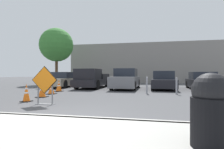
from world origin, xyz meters
name	(u,v)px	position (x,y,z in m)	size (l,w,h in m)	color
ground_plane	(119,89)	(0.00, 10.00, 0.00)	(96.00, 96.00, 0.00)	#4C4C4F
sidewalk_strip	(20,137)	(0.00, -1.36, 0.07)	(29.83, 2.72, 0.14)	#ADAAA3
curb_lip	(58,118)	(0.00, 0.00, 0.07)	(29.83, 0.20, 0.14)	#ADAAA3
road_closed_sign	(45,83)	(-1.70, 2.10, 0.84)	(1.09, 0.20, 1.51)	black
traffic_cone_nearest	(26,93)	(-2.90, 2.61, 0.38)	(0.39, 0.39, 0.78)	black
traffic_cone_second	(42,90)	(-3.10, 4.06, 0.37)	(0.50, 0.50, 0.76)	black
traffic_cone_third	(51,89)	(-3.36, 5.42, 0.30)	(0.51, 0.51, 0.63)	black
traffic_cone_fourth	(59,86)	(-3.69, 6.95, 0.39)	(0.52, 0.52, 0.79)	black
parked_car_nearest	(63,80)	(-5.27, 10.60, 0.64)	(1.94, 4.24, 1.37)	#A39984
pickup_truck	(92,80)	(-2.35, 10.11, 0.72)	(2.02, 5.16, 1.61)	black
parked_car_second	(126,79)	(0.60, 9.95, 0.75)	(2.07, 4.73, 1.63)	slate
parked_car_third	(163,81)	(3.53, 10.08, 0.66)	(2.01, 4.23, 1.43)	black
parked_car_fourth	(202,81)	(6.46, 10.50, 0.62)	(2.09, 4.56, 1.36)	black
trash_bin	(211,110)	(3.14, -1.34, 0.68)	(0.56, 0.56, 1.09)	black
bollard_nearest	(147,85)	(2.24, 6.76, 0.55)	(0.12, 0.12, 1.04)	gray
bollard_second	(177,85)	(3.97, 6.76, 0.53)	(0.12, 0.12, 1.00)	gray
bollard_third	(208,86)	(5.69, 6.76, 0.50)	(0.12, 0.12, 0.94)	gray
building_facade_backdrop	(147,64)	(2.25, 21.86, 2.69)	(21.39, 5.00, 5.39)	gray
street_tree_behind_lot	(56,45)	(-8.17, 14.77, 4.60)	(3.91, 3.91, 6.57)	#513823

